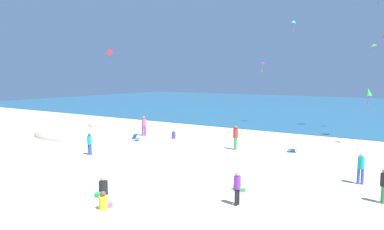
# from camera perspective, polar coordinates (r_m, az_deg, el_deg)

# --- Properties ---
(ground_plane) EXTENTS (120.00, 120.00, 0.00)m
(ground_plane) POSITION_cam_1_polar(r_m,az_deg,el_deg) (23.91, 2.77, -6.03)
(ground_plane) COLOR beige
(ocean_water) EXTENTS (120.00, 60.00, 0.05)m
(ocean_water) POSITION_cam_1_polar(r_m,az_deg,el_deg) (61.99, 21.73, 1.26)
(ocean_water) COLOR #236084
(ocean_water) RESTS_ON ground_plane
(dune_mound) EXTENTS (8.06, 5.64, 2.23)m
(dune_mound) POSITION_cam_1_polar(r_m,az_deg,el_deg) (31.85, -19.14, -3.23)
(dune_mound) COLOR beige
(dune_mound) RESTS_ON ground_plane
(beach_chair_far_right) EXTENTS (0.64, 0.56, 0.58)m
(beach_chair_far_right) POSITION_cam_1_polar(r_m,az_deg,el_deg) (27.90, -9.34, -3.74)
(beach_chair_far_right) COLOR #2370B2
(beach_chair_far_right) RESTS_ON ground_plane
(beach_chair_far_left) EXTENTS (0.72, 0.68, 0.50)m
(beach_chair_far_left) POSITION_cam_1_polar(r_m,az_deg,el_deg) (24.53, 16.56, -5.44)
(beach_chair_far_left) COLOR #2370B2
(beach_chair_far_left) RESTS_ON ground_plane
(cooler_box) EXTENTS (0.67, 0.64, 0.23)m
(cooler_box) POSITION_cam_1_polar(r_m,az_deg,el_deg) (16.04, 7.90, -11.99)
(cooler_box) COLOR #339956
(cooler_box) RESTS_ON ground_plane
(person_0) EXTENTS (0.56, 0.60, 0.68)m
(person_0) POSITION_cam_1_polar(r_m,az_deg,el_deg) (28.72, -3.07, -3.40)
(person_0) COLOR blue
(person_0) RESTS_ON ground_plane
(person_1) EXTENTS (0.35, 0.35, 1.45)m
(person_1) POSITION_cam_1_polar(r_m,az_deg,el_deg) (23.59, -16.74, -4.40)
(person_1) COLOR blue
(person_1) RESTS_ON ground_plane
(person_2) EXTENTS (0.39, 0.39, 1.72)m
(person_2) POSITION_cam_1_polar(r_m,az_deg,el_deg) (24.36, 7.28, -3.46)
(person_2) COLOR green
(person_2) RESTS_ON ground_plane
(person_3) EXTENTS (0.34, 0.34, 1.54)m
(person_3) POSITION_cam_1_polar(r_m,az_deg,el_deg) (18.43, 26.37, -7.66)
(person_3) COLOR blue
(person_3) RESTS_ON ground_plane
(person_4) EXTENTS (0.49, 0.72, 0.83)m
(person_4) POSITION_cam_1_polar(r_m,az_deg,el_deg) (15.79, -14.68, -11.70)
(person_4) COLOR black
(person_4) RESTS_ON ground_plane
(person_5) EXTENTS (0.31, 0.31, 1.38)m
(person_5) POSITION_cam_1_polar(r_m,az_deg,el_deg) (14.12, 7.56, -11.66)
(person_5) COLOR black
(person_5) RESTS_ON ground_plane
(person_6) EXTENTS (0.39, 0.61, 0.73)m
(person_6) POSITION_cam_1_polar(r_m,az_deg,el_deg) (14.22, -14.50, -13.92)
(person_6) COLOR yellow
(person_6) RESTS_ON ground_plane
(person_7) EXTENTS (0.37, 0.37, 1.43)m
(person_7) POSITION_cam_1_polar(r_m,az_deg,el_deg) (16.22, 29.38, -9.93)
(person_7) COLOR green
(person_7) RESTS_ON ground_plane
(person_8) EXTENTS (0.49, 0.49, 1.73)m
(person_8) POSITION_cam_1_polar(r_m,az_deg,el_deg) (30.08, -8.05, -1.56)
(person_8) COLOR purple
(person_8) RESTS_ON ground_plane
(kite_purple) EXTENTS (0.48, 0.41, 0.86)m
(kite_purple) POSITION_cam_1_polar(r_m,az_deg,el_deg) (29.63, 11.66, 8.49)
(kite_purple) COLOR purple
(kite_red) EXTENTS (0.53, 0.26, 1.15)m
(kite_red) POSITION_cam_1_polar(r_m,az_deg,el_deg) (27.29, -13.56, 10.01)
(kite_red) COLOR red
(kite_green) EXTENTS (0.67, 0.63, 1.39)m
(kite_green) POSITION_cam_1_polar(r_m,az_deg,el_deg) (28.46, 27.37, 3.42)
(kite_green) COLOR green
(kite_teal) EXTENTS (0.62, 0.70, 1.28)m
(kite_teal) POSITION_cam_1_polar(r_m,az_deg,el_deg) (37.14, 16.73, 14.71)
(kite_teal) COLOR #1EADAD
(kite_lime) EXTENTS (0.68, 0.71, 1.00)m
(kite_lime) POSITION_cam_1_polar(r_m,az_deg,el_deg) (36.30, 28.01, 10.28)
(kite_lime) COLOR #99DB33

